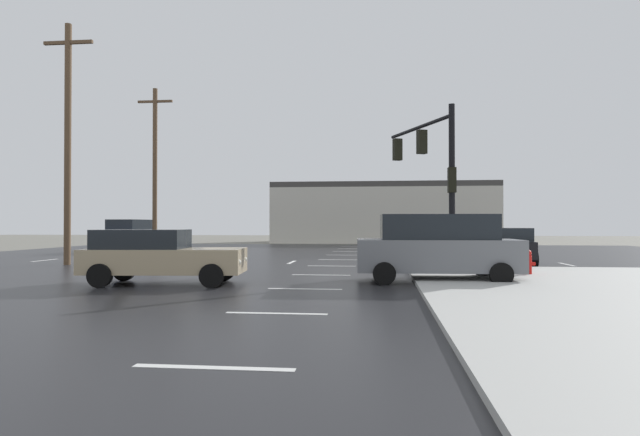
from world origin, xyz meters
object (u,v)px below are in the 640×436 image
object	(u,v)px
traffic_signal_mast	(433,163)
sedan_tan	(159,255)
utility_pole_far	(155,167)
sedan_black	(506,245)
utility_pole_mid	(68,139)
fire_hydrant	(528,262)
suv_grey	(437,246)
suv_blue	(132,235)

from	to	relation	value
traffic_signal_mast	sedan_tan	distance (m)	10.82
utility_pole_far	sedan_black	bearing A→B (deg)	-22.71
sedan_black	utility_pole_mid	size ratio (longest dim) A/B	0.45
fire_hydrant	suv_grey	xyz separation A→B (m)	(-3.05, -1.65, 0.55)
sedan_black	utility_pole_mid	world-z (taller)	utility_pole_mid
fire_hydrant	traffic_signal_mast	bearing A→B (deg)	133.89
suv_blue	utility_pole_far	xyz separation A→B (m)	(1.93, -1.01, 4.21)
sedan_black	suv_blue	bearing A→B (deg)	71.37
suv_blue	sedan_black	bearing A→B (deg)	-110.76
fire_hydrant	sedan_black	distance (m)	5.84
fire_hydrant	utility_pole_far	xyz separation A→B (m)	(-18.60, 13.84, 4.76)
sedan_tan	utility_pole_far	world-z (taller)	utility_pole_far
sedan_black	utility_pole_far	bearing A→B (deg)	71.83
sedan_tan	suv_blue	distance (m)	20.32
fire_hydrant	utility_pole_mid	world-z (taller)	utility_pole_mid
traffic_signal_mast	suv_blue	xyz separation A→B (m)	(-17.78, 11.99, -3.02)
traffic_signal_mast	fire_hydrant	world-z (taller)	traffic_signal_mast
suv_grey	sedan_black	bearing A→B (deg)	61.58
traffic_signal_mast	suv_grey	bearing A→B (deg)	153.45
fire_hydrant	utility_pole_far	bearing A→B (deg)	143.35
traffic_signal_mast	fire_hydrant	size ratio (longest dim) A/B	7.48
utility_pole_mid	fire_hydrant	bearing A→B (deg)	-11.22
traffic_signal_mast	utility_pole_mid	xyz separation A→B (m)	(-15.32, 0.72, 1.30)
sedan_black	utility_pole_mid	xyz separation A→B (m)	(-18.70, -2.21, 4.55)
sedan_black	utility_pole_far	distance (m)	21.31
sedan_tan	suv_grey	size ratio (longest dim) A/B	0.95
sedan_tan	sedan_black	world-z (taller)	same
utility_pole_far	suv_blue	bearing A→B (deg)	152.42
fire_hydrant	utility_pole_far	world-z (taller)	utility_pole_far
traffic_signal_mast	suv_grey	xyz separation A→B (m)	(-0.30, -4.52, -3.02)
suv_grey	suv_blue	size ratio (longest dim) A/B	1.00
traffic_signal_mast	utility_pole_far	xyz separation A→B (m)	(-15.84, 10.97, 1.19)
suv_grey	utility_pole_far	world-z (taller)	utility_pole_far
traffic_signal_mast	utility_pole_mid	size ratio (longest dim) A/B	0.57
fire_hydrant	sedan_black	size ratio (longest dim) A/B	0.17
utility_pole_mid	suv_grey	bearing A→B (deg)	-19.22
suv_blue	sedan_black	world-z (taller)	suv_blue
fire_hydrant	sedan_tan	bearing A→B (deg)	-164.14
sedan_tan	suv_blue	bearing A→B (deg)	111.78
utility_pole_far	traffic_signal_mast	bearing A→B (deg)	-34.71
suv_blue	fire_hydrant	bearing A→B (deg)	-123.46
fire_hydrant	suv_grey	distance (m)	3.52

